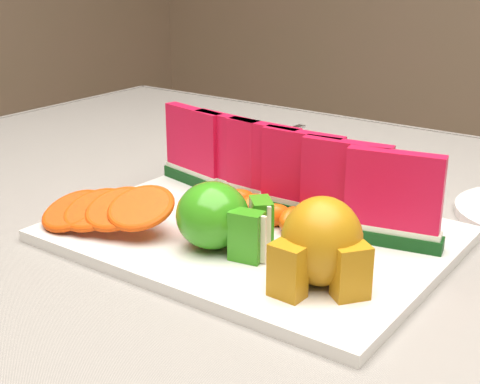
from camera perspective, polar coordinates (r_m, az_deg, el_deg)
table at (r=0.78m, az=7.07°, el=-10.93°), size 1.40×0.90×0.75m
tablecloth at (r=0.75m, az=7.27°, el=-6.81°), size 1.53×1.03×0.20m
platter at (r=0.72m, az=1.10°, el=-3.61°), size 0.40×0.30×0.01m
apple_cluster at (r=0.66m, az=-1.76°, el=-2.20°), size 0.11×0.09×0.07m
pear_cluster at (r=0.59m, az=6.97°, el=-4.49°), size 0.10×0.10×0.08m
fork at (r=1.11m, az=2.59°, el=4.67°), size 0.03×0.20×0.00m
watermelon_row at (r=0.75m, az=3.59°, el=1.73°), size 0.39×0.07×0.10m
orange_fan_front at (r=0.72m, az=-11.32°, el=-1.44°), size 0.16×0.11×0.05m
orange_fan_back at (r=0.82m, az=3.60°, el=1.29°), size 0.23×0.09×0.04m
tangerine_segments at (r=0.73m, az=1.72°, el=-1.60°), size 0.17×0.08×0.03m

